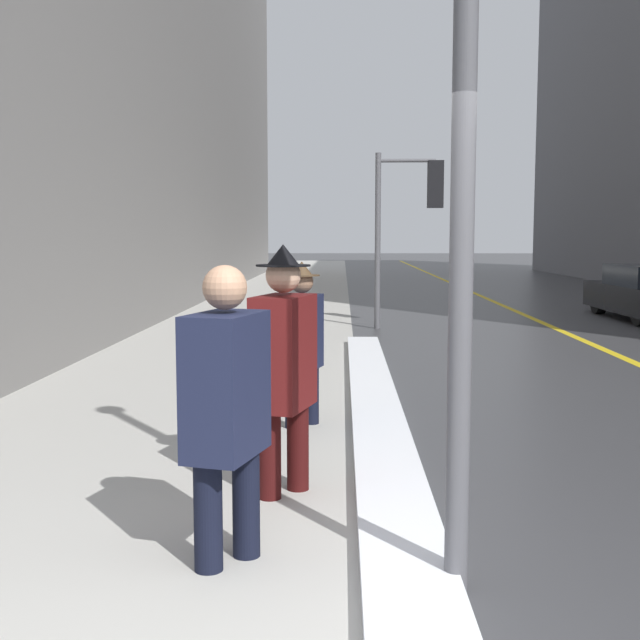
% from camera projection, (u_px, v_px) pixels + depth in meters
% --- Properties ---
extents(sidewalk_slab, '(4.00, 80.00, 0.01)m').
position_uv_depth(sidewalk_slab, '(264.00, 315.00, 18.39)').
color(sidewalk_slab, '#B2AFA8').
rests_on(sidewalk_slab, ground).
extents(road_centre_stripe, '(0.16, 80.00, 0.00)m').
position_uv_depth(road_centre_stripe, '(526.00, 316.00, 18.22)').
color(road_centre_stripe, gold).
rests_on(road_centre_stripe, ground).
extents(snow_bank_curb, '(0.50, 10.81, 0.11)m').
position_uv_depth(snow_bank_curb, '(376.00, 409.00, 8.17)').
color(snow_bank_curb, white).
rests_on(snow_bank_curb, ground).
extents(lamp_post, '(0.28, 0.28, 4.70)m').
position_uv_depth(lamp_post, '(466.00, 22.00, 3.81)').
color(lamp_post, '#515156').
rests_on(lamp_post, ground).
extents(traffic_light_near, '(1.31, 0.32, 3.40)m').
position_uv_depth(traffic_light_near, '(414.00, 203.00, 15.45)').
color(traffic_light_near, '#515156').
rests_on(traffic_light_near, ground).
extents(pedestrian_trailing, '(0.45, 0.60, 1.66)m').
position_uv_depth(pedestrian_trailing, '(226.00, 401.00, 4.34)').
color(pedestrian_trailing, black).
rests_on(pedestrian_trailing, ground).
extents(pedestrian_in_glasses, '(0.45, 0.61, 1.76)m').
position_uv_depth(pedestrian_in_glasses, '(284.00, 360.00, 5.53)').
color(pedestrian_in_glasses, '#340C0C').
rests_on(pedestrian_in_glasses, ground).
extents(pedestrian_nearside, '(0.40, 0.54, 1.58)m').
position_uv_depth(pedestrian_nearside, '(302.00, 337.00, 7.55)').
color(pedestrian_nearside, black).
rests_on(pedestrian_nearside, ground).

